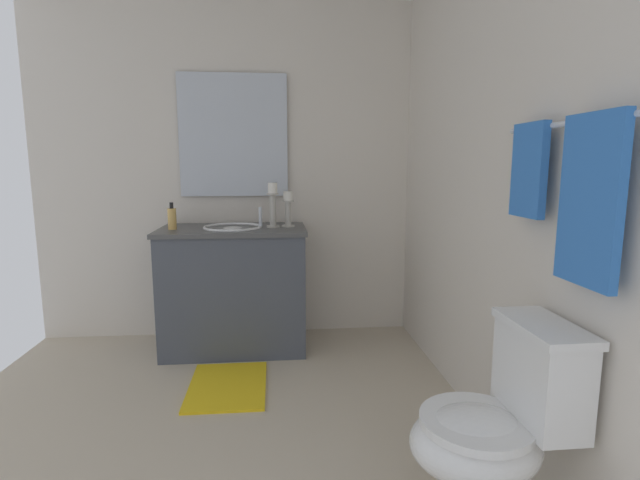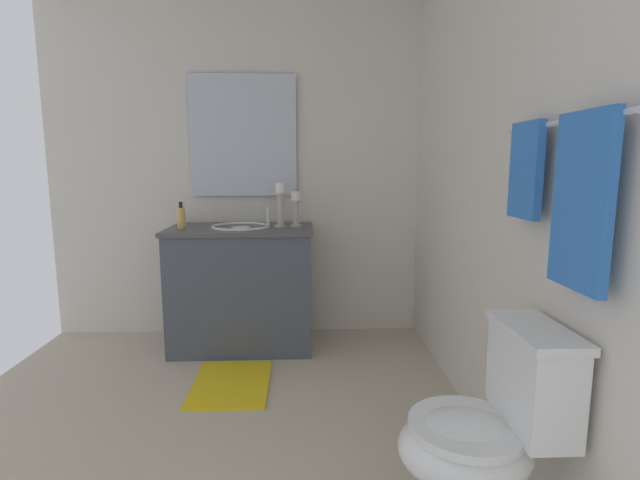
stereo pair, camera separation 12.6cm
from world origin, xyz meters
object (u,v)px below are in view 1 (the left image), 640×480
at_px(candle_holder_tall, 288,208).
at_px(towel_near_vanity, 529,170).
at_px(bath_mat, 228,386).
at_px(sink_basin, 233,233).
at_px(soap_bottle, 172,218).
at_px(candle_holder_short, 273,204).
at_px(toilet, 494,430).
at_px(towel_bar, 566,124).
at_px(towel_center, 590,201).
at_px(vanity_cabinet, 234,288).
at_px(mirror, 233,135).

height_order(candle_holder_tall, towel_near_vanity, towel_near_vanity).
bearing_deg(candle_holder_tall, bath_mat, -30.65).
bearing_deg(sink_basin, soap_bottle, -83.81).
height_order(candle_holder_tall, candle_holder_short, candle_holder_short).
distance_m(candle_holder_tall, toilet, 2.02).
height_order(toilet, bath_mat, toilet).
distance_m(towel_bar, bath_mat, 2.18).
xyz_separation_m(toilet, towel_bar, (-0.08, 0.22, 1.05)).
bearing_deg(towel_bar, towel_center, -5.70).
bearing_deg(towel_bar, vanity_cabinet, -143.78).
height_order(soap_bottle, towel_near_vanity, towel_near_vanity).
xyz_separation_m(mirror, towel_center, (2.18, 1.24, -0.32)).
distance_m(soap_bottle, towel_center, 2.48).
xyz_separation_m(candle_holder_short, towel_bar, (1.71, 0.98, 0.40)).
height_order(candle_holder_tall, soap_bottle, candle_holder_tall).
relative_size(candle_holder_tall, toilet, 0.33).
height_order(candle_holder_short, towel_bar, towel_bar).
bearing_deg(towel_bar, candle_holder_short, -150.17).
height_order(soap_bottle, bath_mat, soap_bottle).
bearing_deg(towel_bar, sink_basin, -143.80).
xyz_separation_m(towel_bar, bath_mat, (-1.09, -1.26, -1.40)).
bearing_deg(towel_near_vanity, towel_center, 0.00).
height_order(towel_near_vanity, towel_center, same).
height_order(soap_bottle, toilet, soap_bottle).
bearing_deg(towel_bar, soap_bottle, -135.42).
bearing_deg(sink_basin, towel_bar, 36.20).
relative_size(sink_basin, toilet, 0.54).
relative_size(candle_holder_tall, towel_center, 0.47).
height_order(candle_holder_tall, towel_center, towel_center).
relative_size(sink_basin, mirror, 0.46).
bearing_deg(candle_holder_tall, candle_holder_short, -78.40).
relative_size(toilet, bath_mat, 1.25).
distance_m(candle_holder_short, towel_bar, 2.02).
relative_size(sink_basin, soap_bottle, 2.23).
bearing_deg(towel_near_vanity, towel_bar, 5.70).
relative_size(vanity_cabinet, toilet, 1.33).
relative_size(candle_holder_tall, towel_bar, 0.34).
bearing_deg(mirror, towel_center, 29.65).
bearing_deg(towel_near_vanity, mirror, -145.69).
height_order(mirror, bath_mat, mirror).
relative_size(towel_near_vanity, bath_mat, 0.59).
bearing_deg(toilet, mirror, -153.46).
relative_size(candle_holder_tall, candle_holder_short, 0.80).
xyz_separation_m(soap_bottle, towel_bar, (1.68, 1.65, 0.49)).
relative_size(vanity_cabinet, sink_basin, 2.49).
xyz_separation_m(sink_basin, mirror, (-0.28, -0.00, 0.67)).
distance_m(vanity_cabinet, towel_near_vanity, 2.14).
height_order(towel_near_vanity, bath_mat, towel_near_vanity).
bearing_deg(sink_basin, vanity_cabinet, -90.00).
distance_m(soap_bottle, towel_near_vanity, 2.24).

